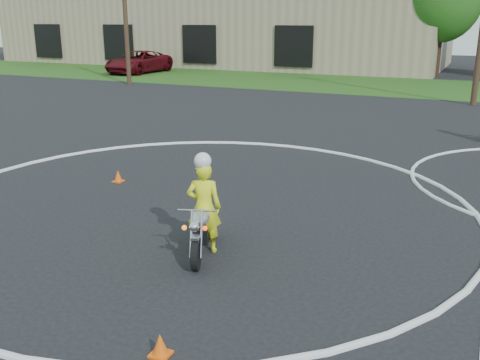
% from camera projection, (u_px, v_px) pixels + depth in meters
% --- Properties ---
extents(ground, '(120.00, 120.00, 0.00)m').
position_uv_depth(ground, '(112.00, 254.00, 9.35)').
color(ground, black).
rests_on(ground, ground).
extents(grass_strip, '(120.00, 10.00, 0.02)m').
position_uv_depth(grass_strip, '(389.00, 86.00, 32.78)').
color(grass_strip, '#1E4714').
rests_on(grass_strip, ground).
extents(course_markings, '(19.05, 19.05, 0.12)m').
position_uv_depth(course_markings, '(308.00, 198.00, 12.25)').
color(course_markings, silver).
rests_on(course_markings, ground).
extents(primary_motorcycle, '(0.83, 1.77, 0.97)m').
position_uv_depth(primary_motorcycle, '(202.00, 229.00, 9.23)').
color(primary_motorcycle, black).
rests_on(primary_motorcycle, ground).
extents(rider_primary_grp, '(0.70, 0.58, 1.81)m').
position_uv_depth(rider_primary_grp, '(204.00, 204.00, 9.23)').
color(rider_primary_grp, '#E4F119').
rests_on(rider_primary_grp, ground).
extents(pickup_grp, '(2.86, 5.99, 1.65)m').
position_uv_depth(pickup_grp, '(139.00, 62.00, 40.50)').
color(pickup_grp, '#510911').
rests_on(pickup_grp, ground).
extents(traffic_cones, '(14.41, 13.56, 0.30)m').
position_uv_depth(traffic_cones, '(396.00, 235.00, 9.81)').
color(traffic_cones, '#EF580C').
rests_on(traffic_cones, ground).
extents(warehouse, '(41.00, 17.00, 8.30)m').
position_uv_depth(warehouse, '(222.00, 17.00, 50.13)').
color(warehouse, tan).
rests_on(warehouse, ground).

